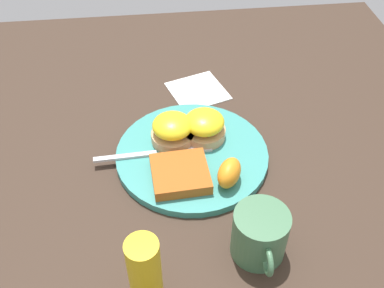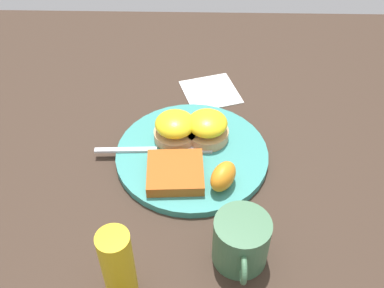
# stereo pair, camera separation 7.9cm
# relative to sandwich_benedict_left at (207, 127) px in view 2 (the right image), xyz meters

# --- Properties ---
(ground_plane) EXTENTS (1.10, 1.10, 0.00)m
(ground_plane) POSITION_rel_sandwich_benedict_left_xyz_m (0.04, -0.03, -0.04)
(ground_plane) COLOR #38281E
(plate) EXTENTS (0.27, 0.27, 0.01)m
(plate) POSITION_rel_sandwich_benedict_left_xyz_m (0.04, -0.03, -0.03)
(plate) COLOR teal
(plate) RESTS_ON ground_plane
(sandwich_benedict_left) EXTENTS (0.08, 0.08, 0.05)m
(sandwich_benedict_left) POSITION_rel_sandwich_benedict_left_xyz_m (0.00, 0.00, 0.00)
(sandwich_benedict_left) COLOR tan
(sandwich_benedict_left) RESTS_ON plate
(sandwich_benedict_right) EXTENTS (0.08, 0.08, 0.05)m
(sandwich_benedict_right) POSITION_rel_sandwich_benedict_left_xyz_m (0.00, -0.06, 0.00)
(sandwich_benedict_right) COLOR tan
(sandwich_benedict_right) RESTS_ON plate
(hashbrown_patty) EXTENTS (0.10, 0.10, 0.02)m
(hashbrown_patty) POSITION_rel_sandwich_benedict_left_xyz_m (0.10, -0.05, -0.02)
(hashbrown_patty) COLOR #AE541C
(hashbrown_patty) RESTS_ON plate
(orange_wedge) EXTENTS (0.07, 0.06, 0.04)m
(orange_wedge) POSITION_rel_sandwich_benedict_left_xyz_m (0.12, 0.03, -0.00)
(orange_wedge) COLOR orange
(orange_wedge) RESTS_ON plate
(fork) EXTENTS (0.03, 0.21, 0.00)m
(fork) POSITION_rel_sandwich_benedict_left_xyz_m (0.03, -0.08, -0.02)
(fork) COLOR silver
(fork) RESTS_ON plate
(cup) EXTENTS (0.11, 0.08, 0.08)m
(cup) POSITION_rel_sandwich_benedict_left_xyz_m (0.24, 0.05, 0.00)
(cup) COLOR #42704C
(cup) RESTS_ON ground_plane
(napkin) EXTENTS (0.14, 0.14, 0.00)m
(napkin) POSITION_rel_sandwich_benedict_left_xyz_m (-0.16, 0.01, -0.04)
(napkin) COLOR white
(napkin) RESTS_ON ground_plane
(condiment_bottle) EXTENTS (0.04, 0.04, 0.12)m
(condiment_bottle) POSITION_rel_sandwich_benedict_left_xyz_m (0.30, -0.12, 0.02)
(condiment_bottle) COLOR gold
(condiment_bottle) RESTS_ON ground_plane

